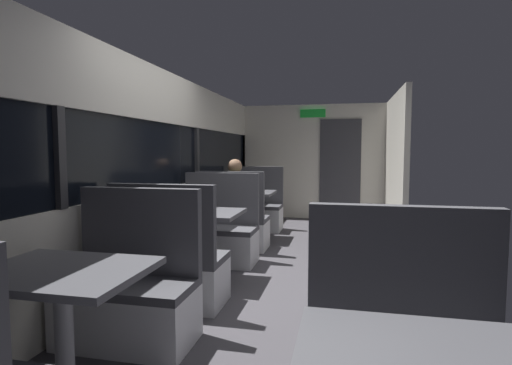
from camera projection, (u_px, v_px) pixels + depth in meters
The scene contains 13 objects.
ground_plane at pixel (281, 287), 4.07m from camera, with size 3.30×9.20×0.02m, color #423F44.
carriage_window_panel_left at pixel (149, 176), 4.28m from camera, with size 0.09×8.48×2.30m.
carriage_end_bulkhead at pixel (315, 163), 8.05m from camera, with size 2.90×0.11×2.30m.
carriage_aisle_panel_right at pixel (395, 164), 6.59m from camera, with size 0.08×2.40×2.30m, color beige.
dining_table_near_window at pixel (62, 286), 2.17m from camera, with size 0.90×0.70×0.74m.
bench_near_window_facing_entry at pixel (130, 296), 2.87m from camera, with size 0.95×0.50×1.10m.
dining_table_mid_window at pixel (198, 221), 4.21m from camera, with size 0.90×0.70×0.74m.
bench_mid_window_facing_end at pixel (171, 269), 3.55m from camera, with size 0.95×0.50×1.10m.
bench_mid_window_facing_entry at pixel (218, 236), 4.91m from camera, with size 0.95×0.50×1.10m.
dining_table_far_window at pixel (245, 198), 6.24m from camera, with size 0.90×0.70×0.74m.
bench_far_window_facing_end at pixel (233, 226), 5.59m from camera, with size 0.95×0.50×1.10m.
bench_far_window_facing_entry at pixel (255, 211), 6.95m from camera, with size 0.95×0.50×1.10m.
seated_passenger at pixel (234, 210), 5.64m from camera, with size 0.47×0.55×1.26m.
Camera 1 is at (0.59, -3.93, 1.38)m, focal length 27.93 mm.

